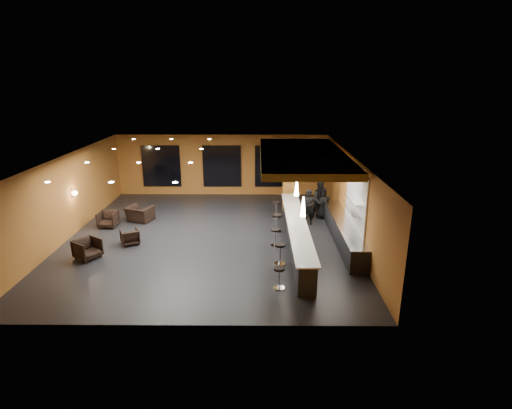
{
  "coord_description": "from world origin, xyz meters",
  "views": [
    {
      "loc": [
        2.12,
        -16.05,
        6.62
      ],
      "look_at": [
        2.0,
        0.5,
        1.3
      ],
      "focal_mm": 28.0,
      "sensor_mm": 36.0,
      "label": 1
    }
  ],
  "objects_px": {
    "pendant_0": "(303,207)",
    "staff_a": "(309,207)",
    "bar_stool_1": "(280,251)",
    "staff_b": "(321,200)",
    "staff_c": "(322,203)",
    "armchair_d": "(140,214)",
    "column": "(289,177)",
    "bar_stool_2": "(275,235)",
    "pendant_1": "(297,187)",
    "bar_stool_3": "(277,221)",
    "bar_stool_4": "(276,207)",
    "pendant_2": "(292,173)",
    "armchair_c": "(108,219)",
    "prep_counter": "(343,232)",
    "armchair_b": "(130,237)",
    "bar_counter": "(296,235)",
    "bar_stool_0": "(279,275)",
    "armchair_a": "(87,249)"
  },
  "relations": [
    {
      "from": "bar_stool_2",
      "to": "bar_stool_4",
      "type": "distance_m",
      "value": 3.46
    },
    {
      "from": "armchair_b",
      "to": "prep_counter",
      "type": "bearing_deg",
      "value": 154.2
    },
    {
      "from": "bar_stool_2",
      "to": "armchair_c",
      "type": "bearing_deg",
      "value": 164.43
    },
    {
      "from": "prep_counter",
      "to": "bar_stool_2",
      "type": "bearing_deg",
      "value": -170.25
    },
    {
      "from": "staff_b",
      "to": "bar_stool_3",
      "type": "relative_size",
      "value": 2.33
    },
    {
      "from": "pendant_0",
      "to": "staff_a",
      "type": "relative_size",
      "value": 0.42
    },
    {
      "from": "bar_stool_1",
      "to": "prep_counter",
      "type": "bearing_deg",
      "value": 38.23
    },
    {
      "from": "pendant_2",
      "to": "armchair_a",
      "type": "distance_m",
      "value": 9.28
    },
    {
      "from": "bar_stool_4",
      "to": "pendant_1",
      "type": "bearing_deg",
      "value": -77.31
    },
    {
      "from": "staff_c",
      "to": "armchair_d",
      "type": "bearing_deg",
      "value": -179.31
    },
    {
      "from": "staff_a",
      "to": "bar_stool_3",
      "type": "bearing_deg",
      "value": -134.24
    },
    {
      "from": "bar_counter",
      "to": "column",
      "type": "bearing_deg",
      "value": 90.0
    },
    {
      "from": "column",
      "to": "bar_stool_2",
      "type": "height_order",
      "value": "column"
    },
    {
      "from": "pendant_0",
      "to": "bar_stool_2",
      "type": "height_order",
      "value": "pendant_0"
    },
    {
      "from": "pendant_1",
      "to": "staff_b",
      "type": "height_order",
      "value": "pendant_1"
    },
    {
      "from": "prep_counter",
      "to": "pendant_1",
      "type": "xyz_separation_m",
      "value": [
        -2.0,
        0.0,
        1.92
      ]
    },
    {
      "from": "pendant_1",
      "to": "prep_counter",
      "type": "bearing_deg",
      "value": 0.0
    },
    {
      "from": "pendant_1",
      "to": "bar_stool_2",
      "type": "height_order",
      "value": "pendant_1"
    },
    {
      "from": "armchair_d",
      "to": "bar_stool_1",
      "type": "relative_size",
      "value": 1.38
    },
    {
      "from": "armchair_d",
      "to": "armchair_c",
      "type": "bearing_deg",
      "value": 52.83
    },
    {
      "from": "column",
      "to": "bar_stool_1",
      "type": "distance_m",
      "value": 6.43
    },
    {
      "from": "bar_stool_2",
      "to": "pendant_0",
      "type": "bearing_deg",
      "value": -66.82
    },
    {
      "from": "bar_stool_1",
      "to": "pendant_2",
      "type": "bearing_deg",
      "value": 80.81
    },
    {
      "from": "pendant_2",
      "to": "pendant_1",
      "type": "bearing_deg",
      "value": -90.0
    },
    {
      "from": "pendant_0",
      "to": "pendant_1",
      "type": "distance_m",
      "value": 2.5
    },
    {
      "from": "bar_stool_0",
      "to": "bar_stool_3",
      "type": "height_order",
      "value": "bar_stool_3"
    },
    {
      "from": "pendant_1",
      "to": "armchair_b",
      "type": "height_order",
      "value": "pendant_1"
    },
    {
      "from": "staff_b",
      "to": "pendant_1",
      "type": "bearing_deg",
      "value": -123.41
    },
    {
      "from": "bar_counter",
      "to": "bar_stool_0",
      "type": "xyz_separation_m",
      "value": [
        -0.87,
        -3.43,
        -0.03
      ]
    },
    {
      "from": "armchair_b",
      "to": "armchair_c",
      "type": "relative_size",
      "value": 0.87
    },
    {
      "from": "staff_b",
      "to": "armchair_d",
      "type": "xyz_separation_m",
      "value": [
        -8.69,
        -0.38,
        -0.58
      ]
    },
    {
      "from": "staff_a",
      "to": "armchair_c",
      "type": "distance_m",
      "value": 9.28
    },
    {
      "from": "armchair_a",
      "to": "pendant_1",
      "type": "bearing_deg",
      "value": -44.89
    },
    {
      "from": "armchair_c",
      "to": "armchair_d",
      "type": "relative_size",
      "value": 0.73
    },
    {
      "from": "pendant_0",
      "to": "staff_b",
      "type": "xyz_separation_m",
      "value": [
        1.46,
        5.31,
        -1.4
      ]
    },
    {
      "from": "bar_stool_0",
      "to": "bar_stool_1",
      "type": "bearing_deg",
      "value": 86.42
    },
    {
      "from": "pendant_1",
      "to": "staff_a",
      "type": "xyz_separation_m",
      "value": [
        0.79,
        2.07,
        -1.52
      ]
    },
    {
      "from": "pendant_0",
      "to": "armchair_a",
      "type": "xyz_separation_m",
      "value": [
        -8.04,
        0.81,
        -1.97
      ]
    },
    {
      "from": "bar_stool_3",
      "to": "bar_stool_4",
      "type": "height_order",
      "value": "bar_stool_4"
    },
    {
      "from": "bar_stool_3",
      "to": "bar_stool_4",
      "type": "xyz_separation_m",
      "value": [
        0.04,
        1.86,
        0.0
      ]
    },
    {
      "from": "bar_counter",
      "to": "armchair_d",
      "type": "relative_size",
      "value": 7.13
    },
    {
      "from": "armchair_b",
      "to": "bar_stool_2",
      "type": "relative_size",
      "value": 0.96
    },
    {
      "from": "bar_stool_1",
      "to": "staff_b",
      "type": "bearing_deg",
      "value": 66.0
    },
    {
      "from": "staff_b",
      "to": "bar_stool_0",
      "type": "relative_size",
      "value": 2.56
    },
    {
      "from": "pendant_1",
      "to": "pendant_0",
      "type": "bearing_deg",
      "value": -90.0
    },
    {
      "from": "armchair_b",
      "to": "bar_stool_3",
      "type": "height_order",
      "value": "bar_stool_3"
    },
    {
      "from": "prep_counter",
      "to": "staff_b",
      "type": "bearing_deg",
      "value": 100.79
    },
    {
      "from": "column",
      "to": "armchair_c",
      "type": "height_order",
      "value": "column"
    },
    {
      "from": "bar_stool_2",
      "to": "staff_b",
      "type": "bearing_deg",
      "value": 54.88
    },
    {
      "from": "bar_counter",
      "to": "pendant_1",
      "type": "bearing_deg",
      "value": 90.0
    }
  ]
}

